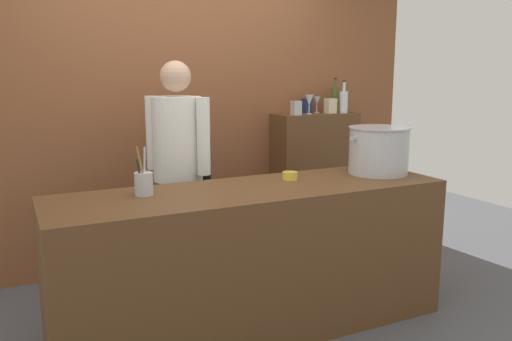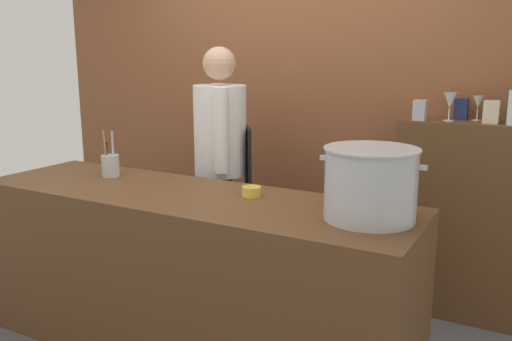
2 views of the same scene
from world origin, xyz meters
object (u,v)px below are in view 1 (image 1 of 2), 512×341
(wine_bottle_olive, at_px, (335,99))
(spice_tin_cream, at_px, (330,106))
(stockpot_large, at_px, (379,150))
(butter_jar, at_px, (290,176))
(utensil_crock, at_px, (144,183))
(spice_tin_navy, at_px, (307,106))
(wine_glass_tall, at_px, (317,101))
(wine_glass_wide, at_px, (309,101))
(spice_tin_silver, at_px, (296,108))
(wine_bottle_clear, at_px, (344,101))
(chef, at_px, (178,162))

(wine_bottle_olive, xyz_separation_m, spice_tin_cream, (-0.10, -0.08, -0.05))
(stockpot_large, xyz_separation_m, butter_jar, (-0.64, 0.09, -0.13))
(utensil_crock, xyz_separation_m, spice_tin_navy, (1.77, 1.15, 0.32))
(wine_bottle_olive, bearing_deg, wine_glass_tall, 177.70)
(spice_tin_navy, xyz_separation_m, spice_tin_cream, (0.18, -0.11, 0.00))
(wine_bottle_olive, bearing_deg, wine_glass_wide, -164.26)
(utensil_crock, xyz_separation_m, wine_glass_tall, (1.87, 1.13, 0.36))
(wine_bottle_olive, distance_m, spice_tin_navy, 0.29)
(spice_tin_navy, bearing_deg, spice_tin_cream, -31.15)
(stockpot_large, relative_size, wine_glass_wide, 2.78)
(wine_glass_tall, bearing_deg, wine_bottle_olive, -2.30)
(butter_jar, bearing_deg, wine_bottle_olive, 45.16)
(wine_glass_wide, height_order, spice_tin_silver, wine_glass_wide)
(stockpot_large, xyz_separation_m, utensil_crock, (-1.60, 0.07, -0.09))
(wine_bottle_clear, bearing_deg, spice_tin_silver, -177.15)
(spice_tin_navy, relative_size, spice_tin_cream, 0.98)
(utensil_crock, relative_size, wine_bottle_olive, 0.91)
(wine_bottle_clear, distance_m, spice_tin_navy, 0.33)
(spice_tin_navy, distance_m, spice_tin_cream, 0.21)
(utensil_crock, xyz_separation_m, wine_bottle_clear, (2.07, 1.01, 0.36))
(wine_glass_wide, bearing_deg, wine_bottle_olive, 15.74)
(spice_tin_navy, height_order, spice_tin_silver, spice_tin_navy)
(butter_jar, xyz_separation_m, spice_tin_silver, (0.61, 0.97, 0.36))
(butter_jar, xyz_separation_m, wine_glass_tall, (0.92, 1.12, 0.40))
(chef, relative_size, spice_tin_navy, 12.98)
(chef, height_order, stockpot_large, chef)
(utensil_crock, distance_m, spice_tin_navy, 2.14)
(utensil_crock, bearing_deg, chef, 56.77)
(wine_glass_wide, bearing_deg, chef, -162.08)
(chef, relative_size, spice_tin_cream, 12.77)
(spice_tin_cream, bearing_deg, wine_bottle_olive, 38.33)
(stockpot_large, height_order, wine_bottle_clear, wine_bottle_clear)
(chef, xyz_separation_m, spice_tin_navy, (1.38, 0.55, 0.32))
(spice_tin_navy, bearing_deg, wine_glass_wide, -112.41)
(wine_glass_tall, height_order, spice_tin_cream, wine_glass_tall)
(wine_bottle_clear, xyz_separation_m, spice_tin_silver, (-0.51, -0.03, -0.05))
(wine_glass_tall, height_order, spice_tin_silver, wine_glass_tall)
(chef, xyz_separation_m, spice_tin_silver, (1.17, 0.38, 0.32))
(wine_bottle_clear, bearing_deg, spice_tin_cream, 163.89)
(wine_glass_tall, xyz_separation_m, spice_tin_navy, (-0.09, 0.02, -0.04))
(utensil_crock, relative_size, wine_bottle_clear, 0.98)
(chef, height_order, wine_glass_wide, chef)
(utensil_crock, bearing_deg, stockpot_large, -2.58)
(butter_jar, relative_size, spice_tin_navy, 0.77)
(chef, distance_m, wine_bottle_clear, 1.76)
(spice_tin_silver, bearing_deg, spice_tin_cream, 8.67)
(chef, bearing_deg, spice_tin_navy, -103.12)
(butter_jar, relative_size, wine_glass_wide, 0.58)
(spice_tin_silver, bearing_deg, spice_tin_navy, 38.79)
(spice_tin_silver, height_order, spice_tin_cream, spice_tin_cream)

